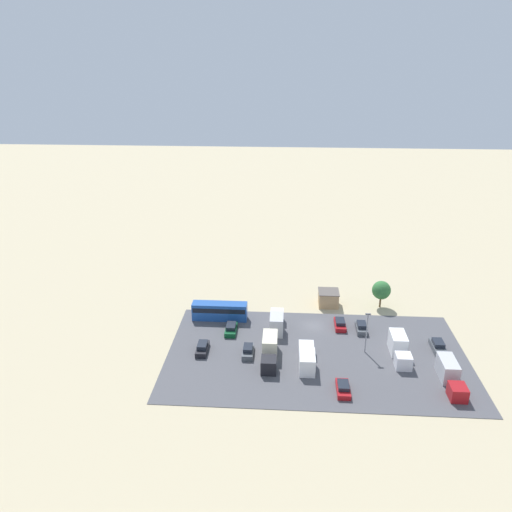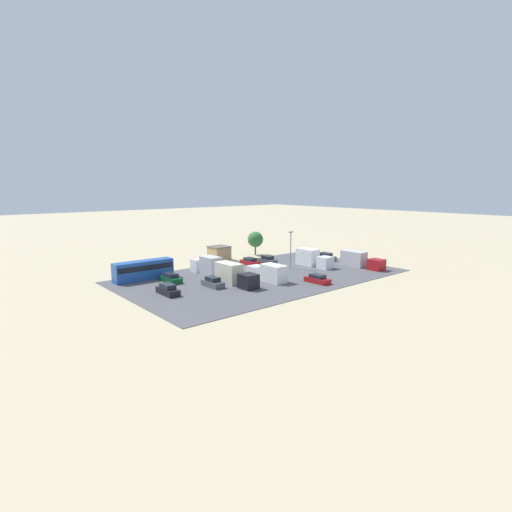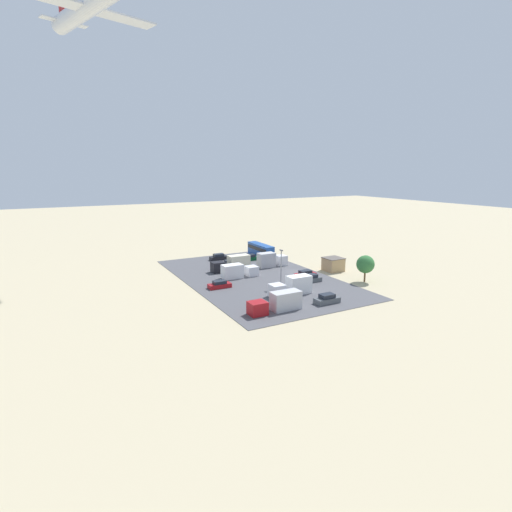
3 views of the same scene
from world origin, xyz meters
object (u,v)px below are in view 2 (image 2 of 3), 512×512
(parked_car_2, at_px, (171,278))
(parked_truck_1, at_px, (360,260))
(parked_car_0, at_px, (213,283))
(parked_car_5, at_px, (317,279))
(parked_car_4, at_px, (326,257))
(parked_truck_4, at_px, (268,273))
(parked_truck_0, at_px, (312,258))
(bus, at_px, (143,269))
(parked_car_1, at_px, (267,260))
(parked_car_6, at_px, (168,290))
(shed_building, at_px, (219,253))
(parked_car_3, at_px, (250,262))
(parked_truck_3, at_px, (234,275))
(parked_truck_2, at_px, (207,266))

(parked_car_2, distance_m, parked_truck_1, 37.42)
(parked_car_0, relative_size, parked_car_5, 0.97)
(parked_car_4, bearing_deg, parked_truck_4, -164.53)
(parked_truck_0, bearing_deg, bus, -18.74)
(parked_car_2, bearing_deg, parked_truck_0, -11.75)
(bus, distance_m, parked_car_1, 26.52)
(parked_car_1, bearing_deg, parked_car_0, -155.38)
(parked_car_0, xyz_separation_m, parked_car_2, (3.66, -7.22, -0.03))
(parked_car_5, bearing_deg, parked_car_6, 157.34)
(shed_building, distance_m, parked_car_2, 21.90)
(bus, relative_size, parked_car_3, 2.26)
(parked_truck_4, bearing_deg, parked_car_3, 63.21)
(parked_car_5, height_order, parked_truck_3, parked_truck_3)
(bus, relative_size, parked_car_2, 2.22)
(parked_car_6, bearing_deg, parked_car_3, -157.60)
(parked_car_3, height_order, parked_car_5, parked_car_3)
(parked_car_4, xyz_separation_m, parked_truck_0, (7.05, 2.40, 0.84))
(bus, bearing_deg, shed_building, 109.07)
(shed_building, distance_m, parked_car_6, 29.27)
(parked_car_4, relative_size, parked_car_5, 1.01)
(bus, bearing_deg, parked_truck_1, 64.88)
(parked_car_3, height_order, parked_truck_1, parked_truck_1)
(parked_car_3, xyz_separation_m, parked_truck_0, (-8.89, 9.10, 0.93))
(parked_car_4, distance_m, parked_car_6, 40.11)
(parked_car_3, bearing_deg, parked_car_6, 22.40)
(parked_truck_4, bearing_deg, parked_car_2, 143.77)
(parked_truck_4, bearing_deg, parked_truck_2, 114.84)
(parked_car_0, bearing_deg, bus, -61.97)
(parked_truck_3, bearing_deg, shed_building, -118.79)
(parked_car_4, distance_m, parked_truck_1, 9.48)
(parked_car_3, distance_m, parked_car_4, 17.30)
(parked_car_0, relative_size, parked_car_3, 0.93)
(parked_car_3, relative_size, parked_truck_0, 0.56)
(parked_truck_2, bearing_deg, bus, 162.90)
(parked_truck_1, bearing_deg, parked_truck_4, -8.40)
(parked_car_0, bearing_deg, parked_truck_3, 166.19)
(parked_car_1, height_order, parked_car_2, parked_car_1)
(shed_building, relative_size, parked_car_0, 0.95)
(parked_car_5, bearing_deg, parked_truck_4, 128.89)
(parked_truck_1, bearing_deg, parked_car_4, -94.71)
(parked_car_2, xyz_separation_m, parked_car_6, (4.13, 6.79, 0.03))
(shed_building, distance_m, parked_car_1, 11.36)
(parked_car_0, distance_m, parked_truck_3, 3.85)
(parked_car_1, distance_m, parked_truck_4, 15.64)
(parked_car_0, bearing_deg, parked_truck_2, -118.11)
(shed_building, xyz_separation_m, parked_truck_2, (10.11, 10.62, 0.10))
(parked_car_3, xyz_separation_m, parked_truck_4, (6.52, 12.92, 0.74))
(parked_car_1, xyz_separation_m, parked_truck_1, (-11.41, 14.97, 0.73))
(parked_truck_1, bearing_deg, parked_car_0, -10.45)
(parked_car_0, relative_size, parked_car_6, 0.95)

